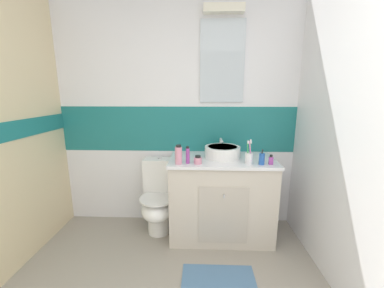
% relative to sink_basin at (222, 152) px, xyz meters
% --- Properties ---
extents(wall_back_tiled, '(3.20, 0.20, 2.50)m').
position_rel_sink_basin_xyz_m(wall_back_tiled, '(-0.48, 0.31, 0.35)').
color(wall_back_tiled, white).
rests_on(wall_back_tiled, ground_plane).
extents(vanity_cabinet, '(1.05, 0.60, 0.85)m').
position_rel_sink_basin_xyz_m(vanity_cabinet, '(-0.00, -0.03, -0.49)').
color(vanity_cabinet, beige).
rests_on(vanity_cabinet, ground_plane).
extents(sink_basin, '(0.36, 0.40, 0.17)m').
position_rel_sink_basin_xyz_m(sink_basin, '(0.00, 0.00, 0.00)').
color(sink_basin, white).
rests_on(sink_basin, vanity_cabinet).
extents(toilet, '(0.37, 0.50, 0.80)m').
position_rel_sink_basin_xyz_m(toilet, '(-0.67, 0.02, -0.54)').
color(toilet, white).
rests_on(toilet, ground_plane).
extents(toothbrush_cup, '(0.07, 0.07, 0.23)m').
position_rel_sink_basin_xyz_m(toothbrush_cup, '(0.23, -0.20, 0.00)').
color(toothbrush_cup, white).
rests_on(toothbrush_cup, vanity_cabinet).
extents(soap_dispenser, '(0.05, 0.05, 0.15)m').
position_rel_sink_basin_xyz_m(soap_dispenser, '(0.34, -0.23, -0.01)').
color(soap_dispenser, '#2659B2').
rests_on(soap_dispenser, vanity_cabinet).
extents(mouthwash_bottle, '(0.07, 0.07, 0.18)m').
position_rel_sink_basin_xyz_m(mouthwash_bottle, '(-0.43, -0.24, 0.02)').
color(mouthwash_bottle, pink).
rests_on(mouthwash_bottle, vanity_cabinet).
extents(perfume_flask_small, '(0.04, 0.03, 0.09)m').
position_rel_sink_basin_xyz_m(perfume_flask_small, '(0.43, -0.23, -0.02)').
color(perfume_flask_small, '#993F99').
rests_on(perfume_flask_small, vanity_cabinet).
extents(hair_gel_jar, '(0.07, 0.07, 0.08)m').
position_rel_sink_basin_xyz_m(hair_gel_jar, '(-0.25, -0.22, -0.03)').
color(hair_gel_jar, pink).
rests_on(hair_gel_jar, vanity_cabinet).
extents(toothpaste_tube_upright, '(0.04, 0.04, 0.16)m').
position_rel_sink_basin_xyz_m(toothpaste_tube_upright, '(-0.34, -0.22, 0.02)').
color(toothpaste_tube_upright, '#993F99').
rests_on(toothpaste_tube_upright, vanity_cabinet).
extents(bath_mat, '(0.60, 0.41, 0.01)m').
position_rel_sink_basin_xyz_m(bath_mat, '(-0.07, -0.73, -0.91)').
color(bath_mat, '#4C7299').
rests_on(bath_mat, ground_plane).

